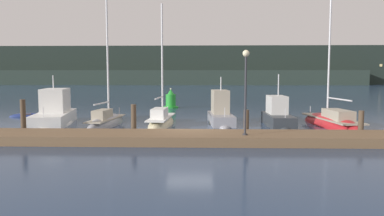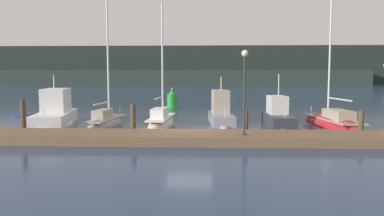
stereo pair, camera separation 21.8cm
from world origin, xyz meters
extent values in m
plane|color=navy|center=(0.00, 0.00, 0.00)|extent=(400.00, 400.00, 0.00)
cube|color=brown|center=(0.00, -1.74, 0.23)|extent=(24.56, 2.80, 0.45)
cylinder|color=#4C3D2D|center=(-9.05, -0.09, 0.99)|extent=(0.28, 0.28, 1.98)
cylinder|color=#4C3D2D|center=(-3.02, -0.09, 0.86)|extent=(0.28, 0.28, 1.73)
cylinder|color=#4C3D2D|center=(3.02, -0.09, 0.73)|extent=(0.28, 0.28, 1.46)
cylinder|color=#4C3D2D|center=(9.05, -0.09, 0.71)|extent=(0.28, 0.28, 1.42)
ellipsoid|color=white|center=(-9.21, 4.42, 0.00)|extent=(3.32, 6.84, 0.96)
cube|color=white|center=(-9.21, 4.42, 0.40)|extent=(3.03, 6.16, 0.80)
cube|color=silver|center=(-9.33, 5.07, 1.58)|extent=(1.98, 3.10, 1.56)
cube|color=black|center=(-9.56, 6.36, 1.82)|extent=(1.35, 0.52, 0.69)
cylinder|color=silver|center=(-9.24, 4.55, 2.82)|extent=(0.07, 0.07, 0.90)
cylinder|color=silver|center=(-8.73, 1.71, 1.10)|extent=(0.04, 0.04, 0.60)
ellipsoid|color=gray|center=(-5.54, 3.83, 0.00)|extent=(1.81, 5.75, 1.55)
cube|color=#A39984|center=(-5.54, 3.83, 0.49)|extent=(1.52, 4.83, 0.08)
cube|color=#A39984|center=(-5.61, 3.15, 0.82)|extent=(0.93, 1.88, 0.60)
cylinder|color=silver|center=(-5.50, 4.28, 4.52)|extent=(0.12, 0.12, 8.06)
cylinder|color=silver|center=(-5.62, 3.06, 1.53)|extent=(0.33, 2.45, 0.09)
cylinder|color=silver|center=(-5.28, 6.42, 0.74)|extent=(0.04, 0.04, 0.50)
ellipsoid|color=beige|center=(-2.04, 4.39, 0.00)|extent=(1.74, 5.98, 1.16)
cube|color=silver|center=(-2.04, 4.39, 0.52)|extent=(1.46, 5.03, 0.08)
cube|color=silver|center=(-2.08, 3.68, 0.87)|extent=(0.95, 1.94, 0.62)
cylinder|color=silver|center=(-2.01, 4.86, 4.23)|extent=(0.12, 0.12, 7.42)
cylinder|color=silver|center=(-2.09, 3.58, 1.85)|extent=(0.24, 2.58, 0.09)
cylinder|color=silver|center=(-1.88, 7.11, 0.77)|extent=(0.04, 0.04, 0.50)
ellipsoid|color=gray|center=(1.90, 5.11, 0.00)|extent=(1.90, 4.94, 0.91)
cube|color=gray|center=(1.90, 5.11, 0.34)|extent=(1.74, 4.45, 0.68)
cube|color=#A39984|center=(1.86, 5.59, 1.47)|extent=(1.21, 2.20, 1.57)
cube|color=black|center=(1.79, 6.56, 1.71)|extent=(0.95, 0.36, 0.70)
cylinder|color=silver|center=(1.89, 5.21, 2.71)|extent=(0.07, 0.07, 0.90)
cylinder|color=silver|center=(2.05, 3.08, 0.98)|extent=(0.04, 0.04, 0.60)
ellipsoid|color=#2D3338|center=(5.57, 4.32, 0.00)|extent=(1.66, 4.76, 0.93)
cube|color=#2D3338|center=(5.57, 4.32, 0.37)|extent=(1.53, 4.28, 0.74)
cube|color=silver|center=(5.56, 4.79, 1.33)|extent=(1.11, 2.10, 1.18)
cube|color=black|center=(5.55, 5.74, 1.51)|extent=(0.95, 0.26, 0.53)
cylinder|color=silver|center=(5.57, 4.41, 2.63)|extent=(0.07, 0.07, 1.41)
cylinder|color=silver|center=(5.60, 2.33, 1.04)|extent=(0.04, 0.04, 0.60)
ellipsoid|color=red|center=(8.99, 4.35, 0.00)|extent=(2.65, 7.73, 1.55)
cube|color=#A39984|center=(8.99, 4.35, 0.49)|extent=(2.22, 6.49, 0.08)
cube|color=#A39984|center=(9.09, 3.45, 0.83)|extent=(1.36, 2.53, 0.61)
cylinder|color=silver|center=(8.93, 4.95, 5.19)|extent=(0.12, 0.12, 9.40)
cylinder|color=silver|center=(9.10, 3.39, 1.80)|extent=(0.43, 3.14, 0.09)
cylinder|color=silver|center=(8.61, 7.81, 0.74)|extent=(0.04, 0.04, 0.50)
cylinder|color=green|center=(-2.55, 16.99, 0.08)|extent=(1.47, 1.47, 0.16)
cylinder|color=green|center=(-2.55, 16.99, 0.75)|extent=(0.98, 0.98, 1.19)
cone|color=green|center=(-2.55, 16.99, 1.60)|extent=(0.69, 0.69, 0.50)
sphere|color=#F9EAB7|center=(-2.55, 16.99, 1.90)|extent=(0.16, 0.16, 0.16)
cylinder|color=#2D2D33|center=(2.72, -2.24, 0.48)|extent=(0.24, 0.24, 0.06)
cylinder|color=#2D2D33|center=(2.72, -2.24, 2.34)|extent=(0.10, 0.10, 3.65)
sphere|color=#F9EAB7|center=(2.72, -2.24, 4.30)|extent=(0.32, 0.32, 0.32)
cube|color=#1E2823|center=(0.00, 109.44, 6.28)|extent=(240.00, 16.00, 12.57)
cube|color=#26332C|center=(-21.46, 99.44, 2.29)|extent=(144.00, 10.00, 4.59)
cube|color=#F4DB8C|center=(25.30, 101.39, 4.08)|extent=(0.80, 0.10, 0.80)
cube|color=#F4DB8C|center=(-57.26, 101.39, 4.08)|extent=(0.80, 0.10, 0.80)
cube|color=#F4DB8C|center=(-3.94, 101.39, 3.03)|extent=(0.80, 0.10, 0.80)
cube|color=#F4DB8C|center=(-58.95, 101.39, 2.95)|extent=(0.80, 0.10, 0.80)
cube|color=#F4DB8C|center=(-58.82, 101.39, 1.77)|extent=(0.80, 0.10, 0.80)
cube|color=#F4DB8C|center=(56.92, 101.39, 6.16)|extent=(0.80, 0.10, 0.80)
ellipsoid|color=navy|center=(-13.21, 9.06, 0.00)|extent=(2.88, 1.75, 0.56)
cube|color=brown|center=(-13.21, 9.06, 0.22)|extent=(0.75, 0.89, 0.06)
camera|label=1|loc=(0.77, -19.93, 3.33)|focal=35.00mm
camera|label=2|loc=(0.99, -19.92, 3.33)|focal=35.00mm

